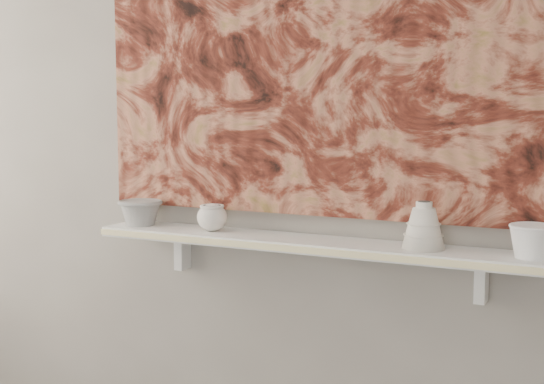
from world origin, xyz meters
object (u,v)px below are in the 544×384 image
Objects in this scene: bowl_grey at (140,212)px; shelf at (310,244)px; cup_cream at (212,217)px; painting at (322,32)px; bell_vessel at (424,225)px; bowl_white at (533,241)px.

shelf is at bearing 0.00° from bowl_grey.
painting is at bearing 13.48° from cup_cream.
bell_vessel is (0.34, -0.08, -0.54)m from painting.
bowl_grey is 1.12× the size of bell_vessel.
bell_vessel reaches higher than bowl_grey.
shelf is at bearing -90.00° from painting.
bell_vessel is at bearing 0.00° from shelf.
bowl_white is (0.96, 0.00, 0.00)m from cup_cream.
painting reaches higher than bowl_grey.
shelf is 0.34m from cup_cream.
bell_vessel is at bearing 0.00° from bowl_grey.
bell_vessel is (0.68, 0.00, 0.02)m from cup_cream.
bowl_white is (0.63, 0.00, 0.06)m from shelf.
painting is (0.00, 0.08, 0.62)m from shelf.
cup_cream is at bearing -166.52° from painting.
shelf is 0.61m from bowl_grey.
shelf is 0.63m from bowl_white.
shelf is at bearing 180.00° from bowl_white.
painting is at bearing 90.00° from shelf.
painting is 10.17× the size of bowl_grey.
bowl_white reaches higher than shelf.
painting is 0.84m from bowl_grey.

